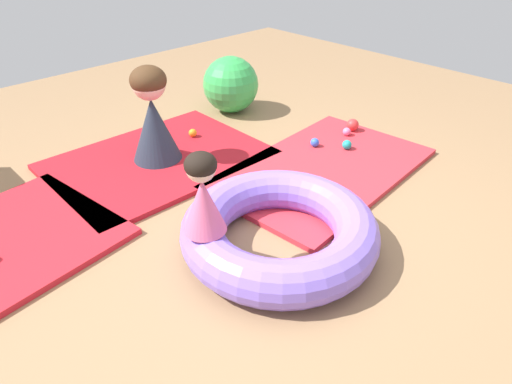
# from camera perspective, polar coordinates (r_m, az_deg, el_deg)

# --- Properties ---
(ground_plane) EXTENTS (8.00, 8.00, 0.00)m
(ground_plane) POSITION_cam_1_polar(r_m,az_deg,el_deg) (2.90, 2.04, -5.06)
(ground_plane) COLOR #93704C
(gym_mat_near_left) EXTENTS (1.81, 1.19, 0.04)m
(gym_mat_near_left) POSITION_cam_1_polar(r_m,az_deg,el_deg) (3.58, 8.41, 2.87)
(gym_mat_near_left) COLOR red
(gym_mat_near_left) RESTS_ON ground
(gym_mat_near_right) EXTENTS (1.65, 1.23, 0.04)m
(gym_mat_near_right) POSITION_cam_1_polar(r_m,az_deg,el_deg) (3.75, -12.20, 3.92)
(gym_mat_near_right) COLOR #B21923
(gym_mat_near_right) RESTS_ON ground
(inflatable_cushion) EXTENTS (1.17, 1.17, 0.26)m
(inflatable_cushion) POSITION_cam_1_polar(r_m,az_deg,el_deg) (2.70, 2.95, -4.80)
(inflatable_cushion) COLOR #8466E0
(inflatable_cushion) RESTS_ON ground
(child_in_pink) EXTENTS (0.33, 0.33, 0.47)m
(child_in_pink) POSITION_cam_1_polar(r_m,az_deg,el_deg) (2.37, -6.71, -0.26)
(child_in_pink) COLOR #E5608E
(child_in_pink) RESTS_ON inflatable_cushion
(adult_seated) EXTENTS (0.54, 0.54, 0.75)m
(adult_seated) POSITION_cam_1_polar(r_m,az_deg,el_deg) (3.58, -12.90, 9.30)
(adult_seated) COLOR #232D3D
(adult_seated) RESTS_ON gym_mat_near_right
(play_ball_pink) EXTENTS (0.07, 0.07, 0.07)m
(play_ball_pink) POSITION_cam_1_polar(r_m,az_deg,el_deg) (4.10, 11.33, 7.45)
(play_ball_pink) COLOR pink
(play_ball_pink) RESTS_ON gym_mat_near_left
(play_ball_teal) EXTENTS (0.08, 0.08, 0.08)m
(play_ball_teal) POSITION_cam_1_polar(r_m,az_deg,el_deg) (3.85, 11.34, 5.85)
(play_ball_teal) COLOR teal
(play_ball_teal) RESTS_ON gym_mat_near_left
(play_ball_blue) EXTENTS (0.07, 0.07, 0.07)m
(play_ball_blue) POSITION_cam_1_polar(r_m,az_deg,el_deg) (3.85, 7.39, 6.20)
(play_ball_blue) COLOR blue
(play_ball_blue) RESTS_ON gym_mat_near_left
(play_ball_red) EXTENTS (0.11, 0.11, 0.11)m
(play_ball_red) POSITION_cam_1_polar(r_m,az_deg,el_deg) (4.19, 12.03, 8.25)
(play_ball_red) COLOR red
(play_ball_red) RESTS_ON gym_mat_near_left
(play_ball_orange) EXTENTS (0.07, 0.07, 0.07)m
(play_ball_orange) POSITION_cam_1_polar(r_m,az_deg,el_deg) (4.03, -7.95, 7.36)
(play_ball_orange) COLOR orange
(play_ball_orange) RESTS_ON gym_mat_near_right
(play_ball_green) EXTENTS (0.07, 0.07, 0.07)m
(play_ball_green) POSITION_cam_1_polar(r_m,az_deg,el_deg) (3.29, 4.59, 1.49)
(play_ball_green) COLOR green
(play_ball_green) RESTS_ON gym_mat_near_left
(exercise_ball_large) EXTENTS (0.54, 0.54, 0.54)m
(exercise_ball_large) POSITION_cam_1_polar(r_m,az_deg,el_deg) (4.56, -3.19, 13.32)
(exercise_ball_large) COLOR green
(exercise_ball_large) RESTS_ON ground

